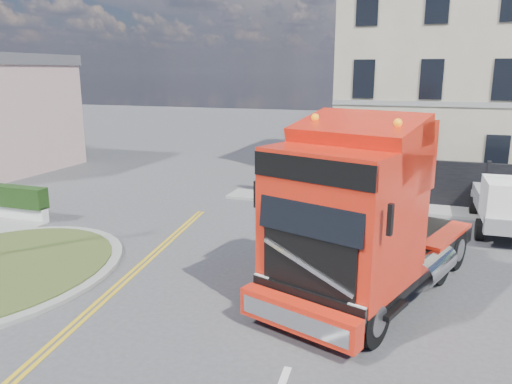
% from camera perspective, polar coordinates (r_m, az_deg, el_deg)
% --- Properties ---
extents(ground, '(120.00, 120.00, 0.00)m').
position_cam_1_polar(ground, '(14.98, -0.15, -8.57)').
color(ground, '#424244').
rests_on(ground, ground).
extents(hoarding_fence, '(18.80, 0.25, 2.00)m').
position_cam_1_polar(hoarding_fence, '(22.65, 23.74, 0.59)').
color(hoarding_fence, black).
rests_on(hoarding_fence, ground).
extents(georgian_building, '(12.30, 10.30, 12.80)m').
position_cam_1_polar(georgian_building, '(29.61, 22.56, 12.85)').
color(georgian_building, '#C0B699').
rests_on(georgian_building, ground).
extents(pavement_far, '(20.00, 1.60, 0.12)m').
position_cam_1_polar(pavement_far, '(21.95, 22.24, -2.19)').
color(pavement_far, gray).
rests_on(pavement_far, ground).
extents(truck, '(5.19, 8.14, 4.58)m').
position_cam_1_polar(truck, '(12.40, 11.56, -3.59)').
color(truck, black).
rests_on(truck, ground).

